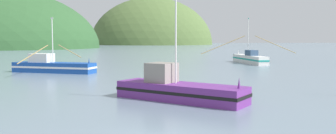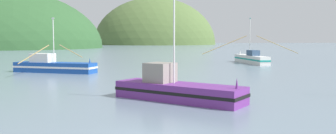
% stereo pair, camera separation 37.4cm
% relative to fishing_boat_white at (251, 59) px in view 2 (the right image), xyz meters
% --- Properties ---
extents(hill_mid_left, '(83.91, 67.12, 64.36)m').
position_rel_fishing_boat_white_xyz_m(hill_mid_left, '(-11.66, 184.53, -0.84)').
color(hill_mid_left, '#516B38').
rests_on(hill_mid_left, ground).
extents(fishing_boat_white, '(17.60, 11.60, 7.96)m').
position_rel_fishing_boat_white_xyz_m(fishing_boat_white, '(0.00, 0.00, 0.00)').
color(fishing_boat_white, white).
rests_on(fishing_boat_white, ground).
extents(fishing_boat_purple, '(9.25, 7.98, 7.87)m').
position_rel_fishing_boat_white_xyz_m(fishing_boat_purple, '(-16.36, -35.61, -0.06)').
color(fishing_boat_purple, '#6B2D84').
rests_on(fishing_boat_purple, ground).
extents(fishing_boat_blue, '(11.21, 13.06, 7.06)m').
position_rel_fishing_boat_white_xyz_m(fishing_boat_blue, '(-30.40, -14.10, -0.01)').
color(fishing_boat_blue, '#19479E').
rests_on(fishing_boat_blue, ground).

